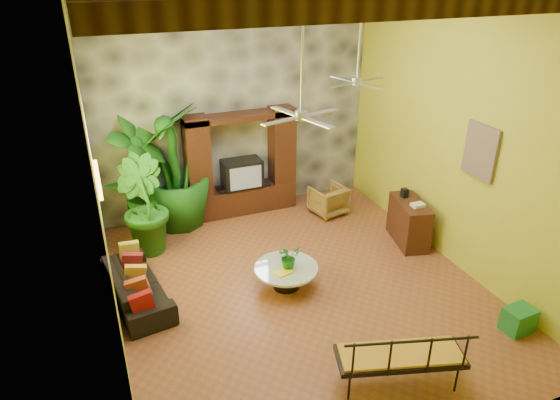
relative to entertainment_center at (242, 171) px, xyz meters
name	(u,v)px	position (x,y,z in m)	size (l,w,h in m)	color
ground	(299,286)	(0.00, -3.14, -0.97)	(7.00, 7.00, 0.00)	brown
back_wall	(234,98)	(0.00, 0.36, 1.53)	(6.00, 0.02, 5.00)	gold
left_wall	(95,181)	(-3.00, -3.14, 1.53)	(0.02, 7.00, 5.00)	gold
right_wall	(460,129)	(3.00, -3.14, 1.53)	(0.02, 7.00, 5.00)	gold
stone_accent_wall	(235,99)	(0.00, 0.30, 1.53)	(5.98, 0.10, 4.98)	#3A3C42
entertainment_center	(242,171)	(0.00, 0.00, 0.00)	(2.40, 0.55, 2.30)	black
ceiling_fan_front	(301,101)	(-0.20, -3.54, 2.44)	(1.28, 1.28, 1.86)	#B2B2B7
ceiling_fan_back	(358,69)	(1.60, -1.94, 2.44)	(1.28, 1.28, 1.86)	#B2B2B7
wall_art_mask	(98,180)	(-2.96, -2.14, 1.13)	(0.06, 0.32, 0.55)	gold
wall_art_painting	(481,152)	(2.96, -3.74, 1.33)	(0.06, 0.70, 0.90)	navy
sofa	(137,286)	(-2.65, -2.48, -0.68)	(1.95, 0.76, 0.57)	black
wicker_armchair	(328,200)	(1.73, -0.82, -0.64)	(0.69, 0.71, 0.64)	olive
tall_plant_a	(141,174)	(-2.13, -0.02, 0.27)	(1.30, 0.88, 2.47)	#1A5917
tall_plant_b	(142,206)	(-2.26, -0.89, -0.02)	(1.05, 0.84, 1.90)	#20651A
tall_plant_c	(175,167)	(-1.45, -0.06, 0.33)	(1.45, 1.45, 2.60)	#175516
coffee_table	(286,274)	(-0.21, -3.05, -0.71)	(1.10, 1.10, 0.40)	black
centerpiece_plant	(289,257)	(-0.17, -3.08, -0.36)	(0.38, 0.33, 0.42)	#1D6A1B
yellow_tray	(283,272)	(-0.32, -3.20, -0.55)	(0.29, 0.21, 0.03)	gold
iron_bench	(404,356)	(0.34, -5.70, -0.44)	(1.77, 1.06, 0.57)	black
side_console	(409,222)	(2.65, -2.54, -0.52)	(0.50, 1.10, 0.88)	#3D2113
green_bin	(519,320)	(2.65, -5.42, -0.77)	(0.45, 0.34, 0.39)	#1C6B25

